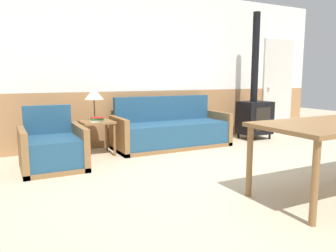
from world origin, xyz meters
TOP-DOWN VIEW (x-y plane):
  - ground_plane at (0.00, 0.00)m, footprint 16.00×16.00m
  - wall_back at (0.00, 2.63)m, footprint 7.20×0.06m
  - couch at (-0.06, 2.10)m, footprint 1.97×0.77m
  - armchair at (-2.07, 1.64)m, footprint 0.79×0.85m
  - side_table at (-1.34, 2.13)m, footprint 0.48×0.48m
  - table_lamp at (-1.35, 2.21)m, footprint 0.29×0.29m
  - book_stack at (-1.36, 2.05)m, footprint 0.21×0.15m
  - wood_stove at (1.73, 2.06)m, footprint 0.58×0.46m
  - entry_door at (2.82, 2.57)m, footprint 0.83×0.09m

SIDE VIEW (x-z plane):
  - ground_plane at x=0.00m, z-range 0.00..0.00m
  - armchair at x=-2.07m, z-range -0.15..0.65m
  - couch at x=-0.06m, z-range -0.17..0.69m
  - side_table at x=-1.34m, z-range 0.16..0.69m
  - book_stack at x=-1.36m, z-range 0.52..0.60m
  - wood_stove at x=1.73m, z-range -0.61..1.78m
  - table_lamp at x=-1.35m, z-range 0.68..1.18m
  - entry_door at x=2.82m, z-range 0.00..2.00m
  - wall_back at x=0.00m, z-range 0.00..2.70m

